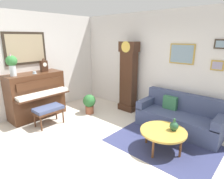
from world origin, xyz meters
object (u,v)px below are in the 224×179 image
at_px(mantel_clock, 44,65).
at_px(green_jug, 174,126).
at_px(piano, 36,95).
at_px(teacup, 35,73).
at_px(couch, 179,117).
at_px(grandfather_clock, 128,79).
at_px(piano_bench, 48,110).
at_px(flower_vase, 12,63).
at_px(potted_plant, 89,103).
at_px(coffee_table, 163,132).

height_order(mantel_clock, green_jug, mantel_clock).
bearing_deg(piano, teacup, -11.69).
bearing_deg(mantel_clock, piano, -90.47).
bearing_deg(couch, grandfather_clock, 173.91).
distance_m(piano, piano_bench, 0.76).
bearing_deg(grandfather_clock, flower_vase, -121.29).
bearing_deg(potted_plant, flower_vase, -119.34).
height_order(mantel_clock, potted_plant, mantel_clock).
bearing_deg(grandfather_clock, teacup, -125.43).
bearing_deg(flower_vase, grandfather_clock, 58.71).
bearing_deg(couch, potted_plant, -161.44).
bearing_deg(piano_bench, green_jug, 20.91).
relative_size(coffee_table, potted_plant, 1.57).
distance_m(coffee_table, green_jug, 0.23).
bearing_deg(piano_bench, mantel_clock, 152.33).
distance_m(piano_bench, teacup, 1.06).
distance_m(piano, teacup, 0.63).
height_order(coffee_table, teacup, teacup).
height_order(piano, mantel_clock, mantel_clock).
bearing_deg(piano_bench, flower_vase, -149.17).
height_order(coffee_table, mantel_clock, mantel_clock).
relative_size(piano, flower_vase, 2.48).
xyz_separation_m(piano_bench, green_jug, (2.77, 1.06, 0.09)).
xyz_separation_m(mantel_clock, teacup, (0.08, -0.32, -0.15)).
relative_size(teacup, potted_plant, 0.21).
relative_size(piano_bench, coffee_table, 0.80).
distance_m(couch, mantel_clock, 3.76).
height_order(piano_bench, flower_vase, flower_vase).
bearing_deg(piano, couch, 30.19).
xyz_separation_m(grandfather_clock, green_jug, (1.93, -1.08, -0.46)).
distance_m(mantel_clock, green_jug, 3.67).
xyz_separation_m(teacup, potted_plant, (0.82, 1.12, -0.92)).
bearing_deg(flower_vase, green_jug, 23.11).
distance_m(coffee_table, teacup, 3.48).
bearing_deg(teacup, flower_vase, -99.59).
bearing_deg(piano_bench, piano, 173.96).
relative_size(couch, flower_vase, 3.28).
height_order(grandfather_clock, coffee_table, grandfather_clock).
bearing_deg(grandfather_clock, couch, -6.09).
xyz_separation_m(piano_bench, mantel_clock, (-0.72, 0.38, 0.99)).
height_order(couch, coffee_table, couch).
bearing_deg(mantel_clock, grandfather_clock, 48.39).
xyz_separation_m(piano, piano_bench, (0.73, -0.08, -0.21)).
bearing_deg(piano, mantel_clock, 89.53).
bearing_deg(green_jug, piano_bench, -159.09).
relative_size(couch, potted_plant, 3.39).
height_order(piano_bench, grandfather_clock, grandfather_clock).
bearing_deg(potted_plant, piano_bench, -98.72).
bearing_deg(coffee_table, green_jug, 44.60).
height_order(teacup, potted_plant, teacup).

